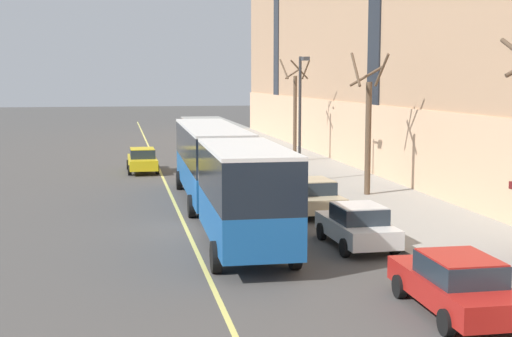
% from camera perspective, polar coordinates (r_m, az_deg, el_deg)
% --- Properties ---
extents(ground_plane, '(260.00, 260.00, 0.00)m').
position_cam_1_polar(ground_plane, '(28.84, -4.95, -4.81)').
color(ground_plane, '#4C4947').
extents(sidewalk, '(5.95, 160.00, 0.15)m').
position_cam_1_polar(sidewalk, '(33.99, 10.80, -2.95)').
color(sidewalk, '#9E9B93').
rests_on(sidewalk, ground).
extents(city_bus, '(3.11, 20.65, 3.73)m').
position_cam_1_polar(city_bus, '(30.60, -2.83, 0.01)').
color(city_bus, '#19569E').
rests_on(city_bus, ground).
extents(parked_car_silver_0, '(2.02, 4.34, 1.56)m').
position_cam_1_polar(parked_car_silver_0, '(57.71, -2.50, 2.01)').
color(parked_car_silver_0, '#B7B7BC').
rests_on(parked_car_silver_0, ground).
extents(parked_car_white_1, '(2.10, 4.71, 1.56)m').
position_cam_1_polar(parked_car_white_1, '(42.18, 0.39, 0.11)').
color(parked_car_white_1, silver).
rests_on(parked_car_white_1, ground).
extents(parked_car_white_2, '(2.06, 4.30, 1.56)m').
position_cam_1_polar(parked_car_white_2, '(25.72, 8.09, -4.54)').
color(parked_car_white_2, silver).
rests_on(parked_car_white_2, ground).
extents(parked_car_champagne_4, '(2.15, 4.84, 1.56)m').
position_cam_1_polar(parked_car_champagne_4, '(31.97, 4.43, -2.18)').
color(parked_car_champagne_4, '#BCAD89').
rests_on(parked_car_champagne_4, ground).
extents(parked_car_red_5, '(2.08, 4.81, 1.56)m').
position_cam_1_polar(parked_car_red_5, '(19.07, 15.71, -8.89)').
color(parked_car_red_5, '#B21E19').
rests_on(parked_car_red_5, ground).
extents(parked_car_navy_6, '(2.04, 4.51, 1.56)m').
position_cam_1_polar(parked_car_navy_6, '(49.80, -1.22, 1.20)').
color(parked_car_navy_6, navy).
rests_on(parked_car_navy_6, ground).
extents(taxi_cab, '(1.97, 4.78, 1.56)m').
position_cam_1_polar(taxi_cab, '(46.46, -9.08, 0.68)').
color(taxi_cab, yellow).
rests_on(taxi_cab, ground).
extents(street_tree_mid_block, '(1.78, 1.76, 7.14)m').
position_cam_1_polar(street_tree_mid_block, '(36.31, 8.95, 3.32)').
color(street_tree_mid_block, brown).
rests_on(street_tree_mid_block, sidewalk).
extents(street_tree_far_uptown, '(1.86, 1.82, 7.23)m').
position_cam_1_polar(street_tree_far_uptown, '(50.75, 3.15, 4.77)').
color(street_tree_far_uptown, brown).
rests_on(street_tree_far_uptown, sidewalk).
extents(street_lamp, '(0.36, 1.48, 7.07)m').
position_cam_1_polar(street_lamp, '(40.27, 3.62, 5.03)').
color(street_lamp, '#2D2D30').
rests_on(street_lamp, sidewalk).
extents(fire_hydrant, '(0.42, 0.24, 0.72)m').
position_cam_1_polar(fire_hydrant, '(40.39, 3.51, -0.63)').
color(fire_hydrant, red).
rests_on(fire_hydrant, sidewalk).
extents(lane_centerline, '(0.16, 140.00, 0.01)m').
position_cam_1_polar(lane_centerline, '(31.73, -6.10, -3.71)').
color(lane_centerline, '#E0D66B').
rests_on(lane_centerline, ground).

